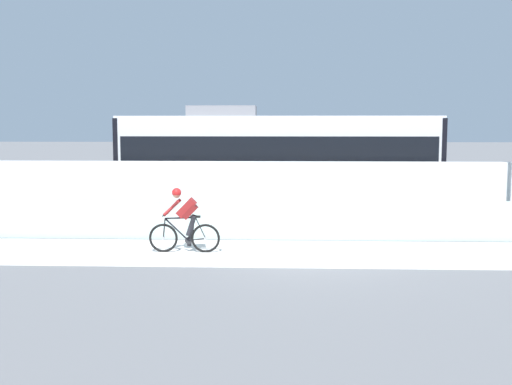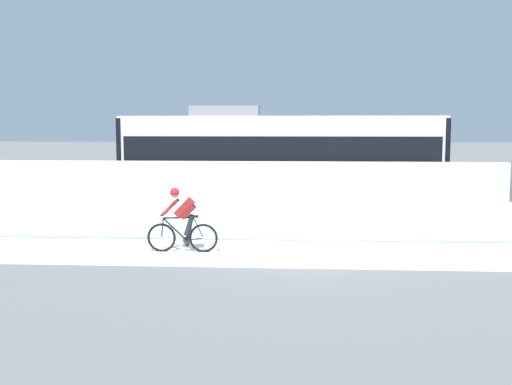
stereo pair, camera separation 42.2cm
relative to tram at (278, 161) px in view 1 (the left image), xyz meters
name	(u,v)px [view 1 (the left image)]	position (x,y,z in m)	size (l,w,h in m)	color
ground_plane	(303,254)	(0.69, -6.85, -1.89)	(200.00, 200.00, 0.00)	slate
bike_path_deck	(303,253)	(0.69, -6.85, -1.89)	(32.00, 3.20, 0.01)	silver
glass_parapet	(301,220)	(0.69, -5.00, -1.34)	(32.00, 0.05, 1.10)	#ADC6C1
concrete_barrier_wall	(300,195)	(0.69, -3.20, -0.87)	(32.00, 0.36, 2.05)	silver
tram_rail_near	(297,217)	(0.69, -0.72, -1.89)	(32.00, 0.08, 0.01)	#595654
tram_rail_far	(296,211)	(0.69, 0.72, -1.89)	(32.00, 0.08, 0.01)	#595654
tram	(278,161)	(0.00, 0.00, 0.00)	(11.06, 2.54, 3.81)	silver
cyclist_on_bike	(185,221)	(-2.24, -6.85, -1.11)	(1.77, 0.58, 1.61)	black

